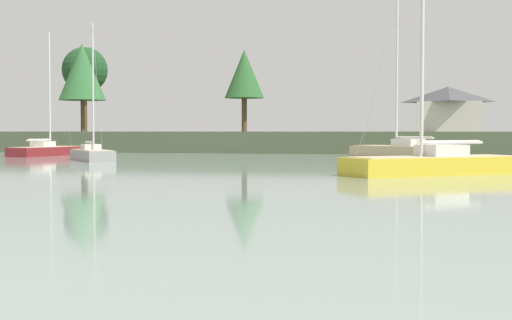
% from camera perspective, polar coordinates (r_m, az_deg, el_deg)
% --- Properties ---
extents(far_shore_bank, '(177.45, 55.22, 2.12)m').
position_cam_1_polar(far_shore_bank, '(95.57, 6.59, 1.63)').
color(far_shore_bank, '#4C563D').
rests_on(far_shore_bank, ground).
extents(sailboat_sand, '(9.33, 8.47, 15.08)m').
position_cam_1_polar(sailboat_sand, '(61.19, 11.65, 0.50)').
color(sailboat_sand, tan).
rests_on(sailboat_sand, ground).
extents(sailboat_yellow, '(9.33, 7.86, 11.98)m').
position_cam_1_polar(sailboat_yellow, '(37.01, 13.96, -0.72)').
color(sailboat_yellow, gold).
rests_on(sailboat_yellow, ground).
extents(sailboat_grey, '(5.55, 6.31, 10.55)m').
position_cam_1_polar(sailboat_grey, '(54.29, -12.90, 0.19)').
color(sailboat_grey, gray).
rests_on(sailboat_grey, ground).
extents(sailboat_maroon, '(3.42, 8.20, 11.50)m').
position_cam_1_polar(sailboat_maroon, '(66.06, -16.37, 0.54)').
color(sailboat_maroon, maroon).
rests_on(sailboat_maroon, ground).
extents(shore_tree_left_mid, '(5.61, 5.61, 10.65)m').
position_cam_1_polar(shore_tree_left_mid, '(89.57, -13.65, 6.82)').
color(shore_tree_left_mid, brown).
rests_on(shore_tree_left_mid, far_shore_bank).
extents(shore_tree_left, '(4.56, 4.56, 9.45)m').
position_cam_1_polar(shore_tree_left, '(83.20, -0.94, 6.82)').
color(shore_tree_left, brown).
rests_on(shore_tree_left, far_shore_bank).
extents(shore_tree_center_right, '(6.57, 6.57, 12.22)m').
position_cam_1_polar(shore_tree_center_right, '(107.56, -13.44, 6.96)').
color(shore_tree_center_right, brown).
rests_on(shore_tree_center_right, far_shore_bank).
extents(cottage_eastern, '(9.14, 8.51, 6.22)m').
position_cam_1_polar(cottage_eastern, '(103.10, 15.00, 3.99)').
color(cottage_eastern, silver).
rests_on(cottage_eastern, far_shore_bank).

